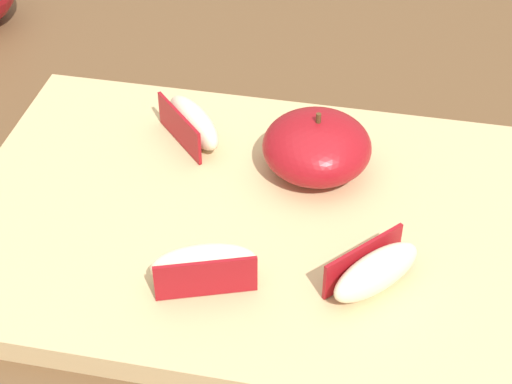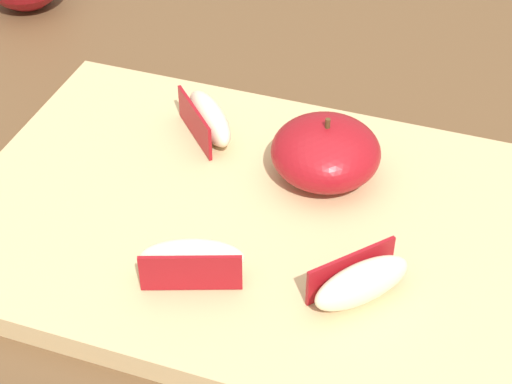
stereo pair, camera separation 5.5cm
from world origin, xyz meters
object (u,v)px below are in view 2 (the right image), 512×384
object	(u,v)px
apple_half_skin_up	(326,152)
apple_wedge_near_knife	(361,282)
apple_wedge_back	(192,260)
apple_wedge_right	(208,119)
cutting_board	(256,224)

from	to	relation	value
apple_half_skin_up	apple_wedge_near_knife	distance (m)	0.12
apple_wedge_back	apple_wedge_right	size ratio (longest dim) A/B	1.10
apple_half_skin_up	apple_wedge_right	world-z (taller)	apple_half_skin_up
apple_wedge_right	apple_wedge_back	bearing A→B (deg)	-72.46
cutting_board	apple_wedge_back	distance (m)	0.07
cutting_board	apple_wedge_near_knife	distance (m)	0.10
cutting_board	apple_wedge_right	distance (m)	0.10
cutting_board	apple_half_skin_up	xyz separation A→B (m)	(0.03, 0.06, 0.03)
cutting_board	apple_wedge_right	xyz separation A→B (m)	(-0.06, 0.07, 0.02)
apple_wedge_near_knife	apple_wedge_right	distance (m)	0.19
apple_half_skin_up	apple_wedge_back	bearing A→B (deg)	-112.74
apple_wedge_back	apple_wedge_right	xyz separation A→B (m)	(-0.04, 0.14, 0.00)
apple_wedge_near_knife	apple_wedge_right	xyz separation A→B (m)	(-0.15, 0.13, 0.00)
apple_half_skin_up	apple_wedge_back	xyz separation A→B (m)	(-0.05, -0.12, -0.01)
apple_half_skin_up	apple_wedge_near_knife	xyz separation A→B (m)	(0.05, -0.11, -0.01)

